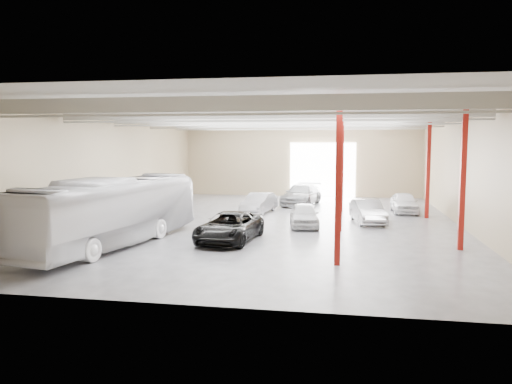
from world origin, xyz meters
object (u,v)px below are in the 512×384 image
(black_sedan, at_px, (229,227))
(car_right_far, at_px, (404,203))
(car_row_b, at_px, (259,203))
(car_row_c, at_px, (301,195))
(car_right_near, at_px, (368,211))
(coach_bus, at_px, (112,212))
(car_row_a, at_px, (304,215))

(black_sedan, distance_m, car_right_far, 15.95)
(car_row_b, height_order, car_row_c, car_row_c)
(black_sedan, distance_m, car_right_near, 10.21)
(coach_bus, xyz_separation_m, car_right_near, (12.70, 9.20, -0.95))
(coach_bus, xyz_separation_m, car_right_far, (15.50, 14.40, -0.96))
(car_row_a, distance_m, car_row_c, 10.46)
(car_row_a, relative_size, car_row_b, 0.95)
(car_row_b, xyz_separation_m, car_right_near, (7.50, -3.20, 0.02))
(car_row_a, bearing_deg, car_row_b, 117.68)
(coach_bus, bearing_deg, car_row_b, 76.94)
(car_row_c, relative_size, car_right_far, 1.33)
(coach_bus, relative_size, car_right_far, 2.84)
(coach_bus, distance_m, car_row_c, 19.27)
(car_row_a, height_order, car_row_b, car_row_b)
(car_right_far, bearing_deg, car_right_near, -120.00)
(black_sedan, distance_m, car_row_b, 10.40)
(black_sedan, bearing_deg, car_right_near, 50.67)
(car_right_near, bearing_deg, black_sedan, -145.34)
(coach_bus, bearing_deg, car_row_c, 75.81)
(car_row_a, xyz_separation_m, car_right_far, (6.63, 7.20, 0.02))
(car_row_c, height_order, car_right_far, car_row_c)
(car_row_c, bearing_deg, car_right_near, -48.75)
(car_row_c, relative_size, car_right_near, 1.27)
(car_right_far, bearing_deg, car_row_c, 155.75)
(car_row_c, height_order, car_right_near, car_row_c)
(car_row_b, bearing_deg, car_right_far, 20.42)
(car_row_c, bearing_deg, coach_bus, -102.92)
(car_right_near, bearing_deg, car_row_a, -162.65)
(car_row_c, bearing_deg, car_row_b, -105.53)
(coach_bus, relative_size, black_sedan, 2.25)
(car_row_a, bearing_deg, car_right_far, 39.84)
(car_row_a, relative_size, car_right_near, 0.93)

